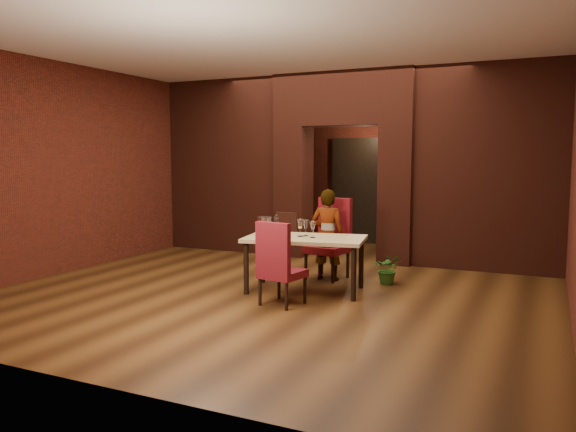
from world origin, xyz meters
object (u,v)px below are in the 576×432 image
dining_table (305,264)px  wine_glass_a (300,228)px  person_seated (328,235)px  wine_glass_b (306,228)px  chair_far (327,239)px  wine_glass_c (313,230)px  potted_plant (388,269)px  water_bottle (276,225)px  chair_near (283,263)px  wine_bucket (265,226)px

dining_table → wine_glass_a: bearing=161.3°
person_seated → wine_glass_b: person_seated is taller
chair_far → wine_glass_b: bearing=-82.2°
wine_glass_a → person_seated: bearing=83.2°
wine_glass_c → potted_plant: 1.34m
water_bottle → potted_plant: 1.70m
person_seated → wine_glass_a: 0.79m
chair_far → water_bottle: chair_far is taller
dining_table → wine_glass_b: 0.48m
potted_plant → wine_glass_b: bearing=-139.9°
wine_glass_b → wine_glass_c: (0.15, -0.12, 0.00)m
wine_glass_b → potted_plant: wine_glass_b is taller
person_seated → chair_near: bearing=85.8°
wine_glass_b → wine_bucket: (-0.55, -0.14, 0.02)m
person_seated → wine_glass_b: bearing=80.9°
wine_glass_b → potted_plant: 1.36m
wine_bucket → person_seated: bearing=53.4°
chair_near → wine_glass_c: 0.80m
wine_glass_a → water_bottle: water_bottle is taller
person_seated → potted_plant: person_seated is taller
dining_table → chair_far: bearing=80.7°
dining_table → wine_glass_b: bearing=98.6°
wine_glass_a → wine_glass_c: wine_glass_a is taller
wine_glass_c → wine_bucket: 0.70m
wine_bucket → chair_far: bearing=57.2°
wine_glass_a → wine_glass_c: size_ratio=1.08×
dining_table → wine_glass_b: (-0.04, 0.10, 0.47)m
chair_far → wine_glass_c: size_ratio=5.52×
wine_bucket → potted_plant: 1.84m
person_seated → potted_plant: 0.98m
wine_glass_c → water_bottle: bearing=174.8°
chair_far → wine_glass_a: size_ratio=5.10×
wine_glass_b → wine_bucket: wine_bucket is taller
chair_near → potted_plant: size_ratio=2.39×
dining_table → wine_bucket: bearing=172.9°
wine_glass_b → potted_plant: bearing=40.1°
wine_glass_b → person_seated: bearing=85.4°
person_seated → wine_glass_a: (-0.09, -0.77, 0.18)m
person_seated → dining_table: bearing=84.1°
dining_table → water_bottle: size_ratio=5.59×
chair_near → water_bottle: (-0.46, 0.77, 0.36)m
chair_near → water_bottle: size_ratio=3.67×
water_bottle → person_seated: bearing=58.8°
wine_glass_c → wine_bucket: wine_bucket is taller
wine_bucket → potted_plant: size_ratio=0.57×
chair_near → wine_glass_a: size_ratio=4.42×
person_seated → water_bottle: bearing=54.4°
person_seated → wine_bucket: size_ratio=5.48×
chair_far → potted_plant: chair_far is taller
person_seated → wine_glass_b: 0.70m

